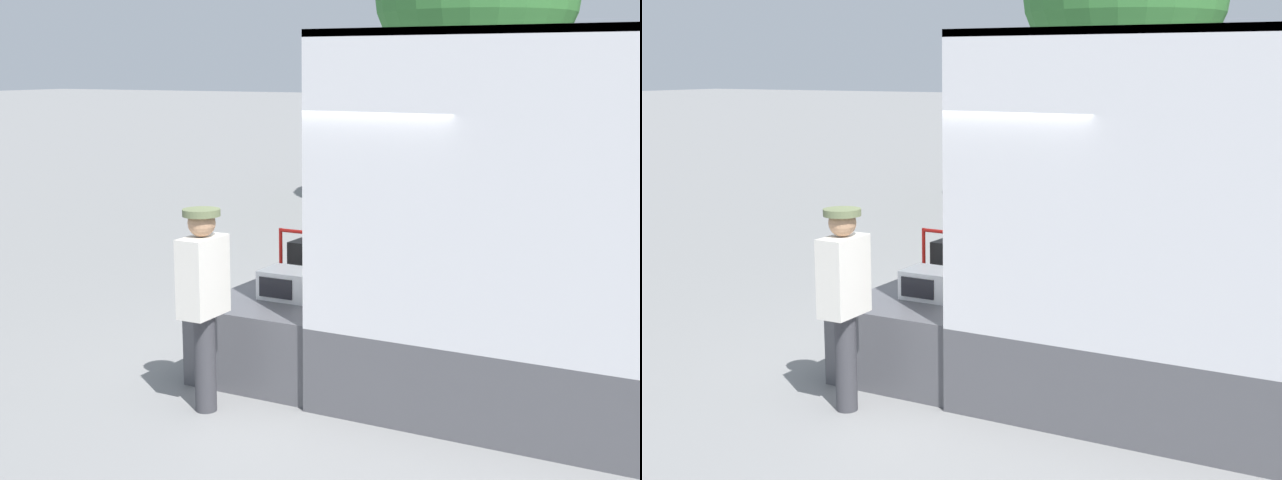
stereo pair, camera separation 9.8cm
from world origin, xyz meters
TOP-DOWN VIEW (x-y plane):
  - ground_plane at (0.00, 0.00)m, footprint 160.00×160.00m
  - tailgate_deck at (-0.63, 0.00)m, footprint 1.26×2.16m
  - microwave at (-0.56, -0.33)m, footprint 0.53×0.41m
  - portable_generator at (-0.69, 0.55)m, footprint 0.69×0.54m
  - worker_person at (-0.73, -1.49)m, footprint 0.31×0.44m

SIDE VIEW (x-z plane):
  - ground_plane at x=0.00m, z-range 0.00..0.00m
  - tailgate_deck at x=-0.63m, z-range 0.00..0.72m
  - microwave at x=-0.56m, z-range 0.72..0.99m
  - portable_generator at x=-0.69m, z-range 0.66..1.18m
  - worker_person at x=-0.73m, z-range 0.20..1.91m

